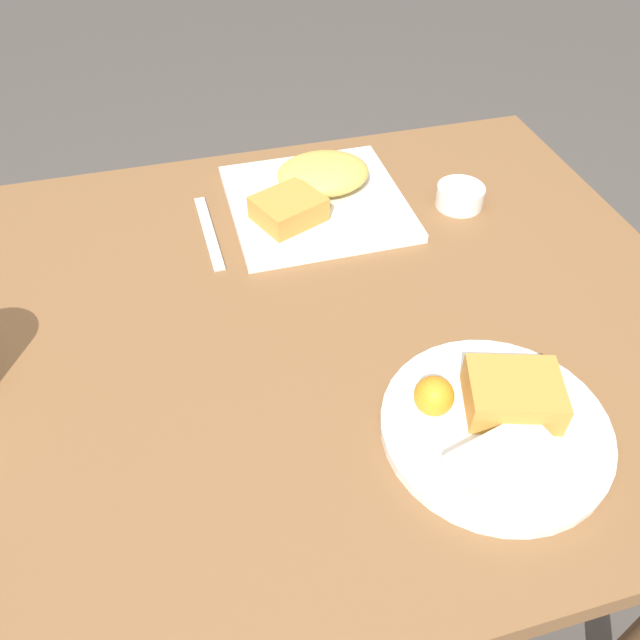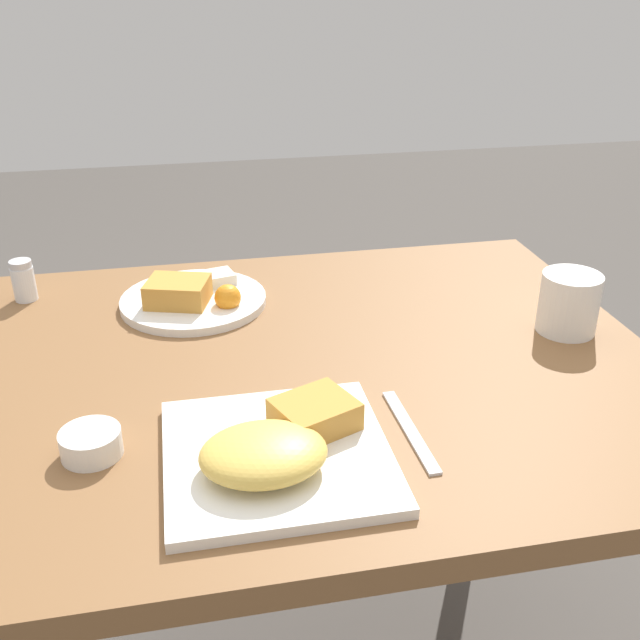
% 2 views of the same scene
% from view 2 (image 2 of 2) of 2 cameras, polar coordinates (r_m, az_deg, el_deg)
% --- Properties ---
extents(dining_table, '(1.04, 0.84, 0.72)m').
position_cam_2_polar(dining_table, '(1.14, -0.98, -6.66)').
color(dining_table, brown).
rests_on(dining_table, ground_plane).
extents(plate_square_near, '(0.26, 0.26, 0.06)m').
position_cam_2_polar(plate_square_near, '(0.88, -3.26, -9.77)').
color(plate_square_near, white).
rests_on(plate_square_near, dining_table).
extents(plate_oval_far, '(0.25, 0.25, 0.05)m').
position_cam_2_polar(plate_oval_far, '(1.28, -9.66, 1.76)').
color(plate_oval_far, white).
rests_on(plate_oval_far, dining_table).
extents(sauce_ramekin, '(0.07, 0.07, 0.03)m').
position_cam_2_polar(sauce_ramekin, '(0.94, -17.06, -8.91)').
color(sauce_ramekin, white).
rests_on(sauce_ramekin, dining_table).
extents(salt_shaker, '(0.04, 0.04, 0.07)m').
position_cam_2_polar(salt_shaker, '(1.37, -21.63, 2.64)').
color(salt_shaker, white).
rests_on(salt_shaker, dining_table).
extents(butter_knife, '(0.02, 0.18, 0.00)m').
position_cam_2_polar(butter_knife, '(0.95, 6.88, -8.34)').
color(butter_knife, silver).
rests_on(butter_knife, dining_table).
extents(coffee_mug, '(0.09, 0.09, 0.10)m').
position_cam_2_polar(coffee_mug, '(1.23, 18.43, 1.24)').
color(coffee_mug, white).
rests_on(coffee_mug, dining_table).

